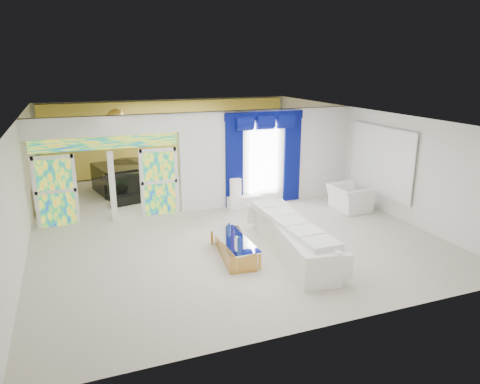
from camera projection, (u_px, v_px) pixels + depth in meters
name	position (u px, v px, depth m)	size (l,w,h in m)	color
floor	(216.00, 218.00, 13.08)	(12.00, 12.00, 0.00)	#B7AF9E
dividing_wall	(269.00, 156.00, 14.30)	(5.70, 0.18, 3.00)	white
dividing_header	(104.00, 126.00, 12.24)	(4.30, 0.18, 0.55)	white
stained_panel_left	(56.00, 191.00, 12.23)	(0.95, 0.04, 2.00)	#994C3F
stained_panel_right	(159.00, 182.00, 13.21)	(0.95, 0.04, 2.00)	#994C3F
stained_transom	(106.00, 143.00, 12.37)	(4.00, 0.05, 0.35)	#994C3F
window_pane	(263.00, 159.00, 14.13)	(1.00, 0.02, 2.30)	white
blue_drape_left	(234.00, 163.00, 13.78)	(0.55, 0.10, 2.80)	#030D49
blue_drape_right	(292.00, 159.00, 14.46)	(0.55, 0.10, 2.80)	#030D49
blue_pelmet	(264.00, 116.00, 13.73)	(2.60, 0.12, 0.25)	#030D49
wall_mirror	(381.00, 161.00, 13.45)	(0.04, 2.70, 1.90)	white
gold_curtains	(170.00, 137.00, 17.95)	(9.70, 0.12, 2.90)	gold
white_sofa	(292.00, 239.00, 10.62)	(0.81, 3.78, 0.72)	white
coffee_table	(234.00, 248.00, 10.47)	(0.62, 1.85, 0.41)	#B78139
console_table	(245.00, 202.00, 14.05)	(1.09, 0.34, 0.36)	white
table_lamp	(236.00, 188.00, 13.82)	(0.36, 0.36, 0.58)	white
armchair	(349.00, 198.00, 13.72)	(1.19, 1.04, 0.77)	white
grand_piano	(119.00, 178.00, 15.68)	(1.44, 1.88, 0.95)	black
piano_bench	(126.00, 200.00, 14.34)	(0.89, 0.35, 0.30)	black
tv_console	(50.00, 199.00, 13.40)	(0.60, 0.55, 0.88)	tan
chandelier	(116.00, 118.00, 14.60)	(0.60, 0.60, 0.60)	gold
decanters	(235.00, 238.00, 10.24)	(0.23, 1.19, 0.28)	navy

